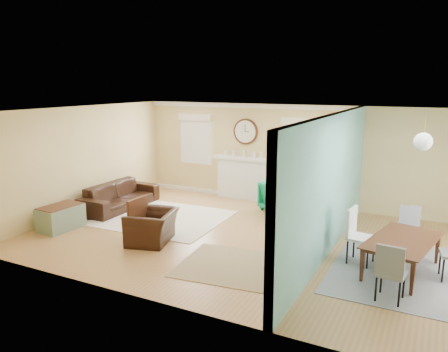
{
  "coord_description": "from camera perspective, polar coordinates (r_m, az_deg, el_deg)",
  "views": [
    {
      "loc": [
        3.31,
        -7.78,
        3.15
      ],
      "look_at": [
        -0.8,
        0.3,
        1.2
      ],
      "focal_mm": 35.0,
      "sensor_mm": 36.0,
      "label": 1
    }
  ],
  "objects": [
    {
      "name": "tv",
      "position": [
        9.29,
        12.95,
        -0.76
      ],
      "size": [
        0.24,
        1.14,
        0.65
      ],
      "primitive_type": "imported",
      "rotation": [
        0.0,
        0.0,
        1.65
      ],
      "color": "black",
      "rests_on": "credenza"
    },
    {
      "name": "rug_cream",
      "position": [
        10.48,
        -7.99,
        -5.43
      ],
      "size": [
        2.94,
        2.58,
        0.02
      ],
      "primitive_type": "cube",
      "rotation": [
        0.0,
        0.0,
        0.04
      ],
      "color": "#F5E6CC",
      "rests_on": "floor"
    },
    {
      "name": "wall_front",
      "position": [
        6.1,
        -7.41,
        -5.61
      ],
      "size": [
        9.0,
        0.02,
        2.6
      ],
      "primitive_type": "cube",
      "color": "tan",
      "rests_on": "ground"
    },
    {
      "name": "trunk",
      "position": [
        10.19,
        -20.55,
        -5.09
      ],
      "size": [
        0.61,
        0.95,
        0.54
      ],
      "color": "gray",
      "rests_on": "floor"
    },
    {
      "name": "fireplace",
      "position": [
        11.97,
        2.61,
        -0.19
      ],
      "size": [
        1.7,
        0.3,
        1.17
      ],
      "color": "white",
      "rests_on": "ground"
    },
    {
      "name": "potted_plant",
      "position": [
        8.39,
        10.9,
        -5.06
      ],
      "size": [
        0.44,
        0.46,
        0.39
      ],
      "primitive_type": "imported",
      "rotation": [
        0.0,
        0.0,
        4.21
      ],
      "color": "#337F33",
      "rests_on": "garden_stool"
    },
    {
      "name": "wall_left",
      "position": [
        11.17,
        -17.91,
        2.02
      ],
      "size": [
        0.02,
        6.0,
        2.6
      ],
      "primitive_type": "cube",
      "color": "tan",
      "rests_on": "ground"
    },
    {
      "name": "dining_table",
      "position": [
        8.01,
        22.41,
        -9.68
      ],
      "size": [
        1.26,
        1.84,
        0.59
      ],
      "primitive_type": "imported",
      "rotation": [
        0.0,
        0.0,
        1.37
      ],
      "color": "#4D2313",
      "rests_on": "floor"
    },
    {
      "name": "dining_chair_n",
      "position": [
        8.97,
        23.08,
        -6.04
      ],
      "size": [
        0.43,
        0.43,
        0.86
      ],
      "color": "gray",
      "rests_on": "floor"
    },
    {
      "name": "green_chair",
      "position": [
        10.92,
        7.33,
        -2.72
      ],
      "size": [
        1.1,
        1.1,
        0.74
      ],
      "primitive_type": "imported",
      "rotation": [
        0.0,
        0.0,
        2.58
      ],
      "color": "#04663C",
      "rests_on": "floor"
    },
    {
      "name": "rug_jute",
      "position": [
        7.77,
        1.73,
        -11.72
      ],
      "size": [
        2.15,
        1.83,
        0.01
      ],
      "primitive_type": "cube",
      "rotation": [
        0.0,
        0.0,
        0.11
      ],
      "color": "tan",
      "rests_on": "floor"
    },
    {
      "name": "garden_stool",
      "position": [
        8.53,
        10.78,
        -7.93
      ],
      "size": [
        0.34,
        0.34,
        0.5
      ],
      "primitive_type": "cylinder",
      "color": "white",
      "rests_on": "floor"
    },
    {
      "name": "window_right",
      "position": [
        11.31,
        10.01,
        4.38
      ],
      "size": [
        1.05,
        0.13,
        1.42
      ],
      "color": "white",
      "rests_on": "wall_back"
    },
    {
      "name": "wall_clock",
      "position": [
        11.84,
        2.84,
        5.82
      ],
      "size": [
        0.7,
        0.07,
        0.7
      ],
      "color": "#4D2313",
      "rests_on": "wall_back"
    },
    {
      "name": "pendant",
      "position": [
        7.84,
        24.56,
        4.1
      ],
      "size": [
        0.3,
        0.3,
        0.55
      ],
      "color": "gold",
      "rests_on": "ceiling"
    },
    {
      "name": "ceiling",
      "position": [
        8.47,
        3.95,
        8.39
      ],
      "size": [
        9.0,
        6.0,
        0.02
      ],
      "primitive_type": "cube",
      "color": "white",
      "rests_on": "wall_back"
    },
    {
      "name": "wall_back",
      "position": [
        11.42,
        9.77,
        2.64
      ],
      "size": [
        9.0,
        0.02,
        2.6
      ],
      "primitive_type": "cube",
      "color": "tan",
      "rests_on": "ground"
    },
    {
      "name": "floor",
      "position": [
        9.02,
        3.71,
        -8.32
      ],
      "size": [
        9.0,
        9.0,
        0.0
      ],
      "primitive_type": "plane",
      "color": "#A2723D",
      "rests_on": "ground"
    },
    {
      "name": "partition",
      "position": [
        8.45,
        14.06,
        -0.47
      ],
      "size": [
        0.17,
        6.0,
        2.6
      ],
      "color": "tan",
      "rests_on": "ground"
    },
    {
      "name": "credenza",
      "position": [
        9.47,
        12.85,
        -5.06
      ],
      "size": [
        0.47,
        1.37,
        0.8
      ],
      "color": "brown",
      "rests_on": "floor"
    },
    {
      "name": "window_left",
      "position": [
        12.56,
        -3.68,
        5.29
      ],
      "size": [
        1.05,
        0.13,
        1.42
      ],
      "color": "white",
      "rests_on": "wall_back"
    },
    {
      "name": "dining_chair_w",
      "position": [
        8.07,
        17.55,
        -6.97
      ],
      "size": [
        0.5,
        0.5,
        0.99
      ],
      "color": "white",
      "rests_on": "floor"
    },
    {
      "name": "dining_chair_s",
      "position": [
        6.91,
        21.04,
        -11.0
      ],
      "size": [
        0.43,
        0.43,
        0.9
      ],
      "color": "gray",
      "rests_on": "floor"
    },
    {
      "name": "eames_chair",
      "position": [
        8.89,
        -9.36,
        -6.56
      ],
      "size": [
        1.1,
        1.19,
        0.65
      ],
      "primitive_type": "imported",
      "rotation": [
        0.0,
        0.0,
        -1.3
      ],
      "color": "black",
      "rests_on": "floor"
    },
    {
      "name": "sofa",
      "position": [
        11.39,
        -13.43,
        -2.55
      ],
      "size": [
        0.89,
        2.24,
        0.65
      ],
      "primitive_type": "imported",
      "rotation": [
        0.0,
        0.0,
        1.58
      ],
      "color": "black",
      "rests_on": "floor"
    },
    {
      "name": "rug_grey",
      "position": [
        8.12,
        22.24,
        -11.59
      ],
      "size": [
        2.25,
        2.81,
        0.01
      ],
      "primitive_type": "cube",
      "color": "gray",
      "rests_on": "floor"
    }
  ]
}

